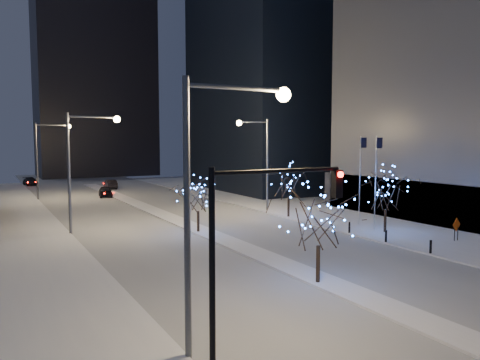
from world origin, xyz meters
TOP-DOWN VIEW (x-y plane):
  - ground at (0.00, 0.00)m, footprint 160.00×160.00m
  - road at (0.00, 35.00)m, footprint 20.00×130.00m
  - median at (0.00, 30.00)m, footprint 2.00×80.00m
  - east_sidewalk at (15.00, 20.00)m, footprint 10.00×90.00m
  - west_sidewalk at (-14.00, 20.00)m, footprint 8.00×90.00m
  - horizon_block at (6.00, 92.00)m, footprint 24.00×14.00m
  - street_lamp_w_near at (-8.94, 2.00)m, footprint 4.40×0.56m
  - street_lamp_w_mid at (-8.94, 27.00)m, footprint 4.40×0.56m
  - street_lamp_w_far at (-8.94, 52.00)m, footprint 4.40×0.56m
  - street_lamp_east at (10.08, 30.00)m, footprint 3.90×0.56m
  - traffic_signal_west at (-8.44, -0.00)m, footprint 5.26×0.43m
  - flagpoles at (13.37, 17.25)m, footprint 1.35×2.60m
  - bollards at (10.20, 10.00)m, footprint 0.16×12.16m
  - car_near at (-1.50, 51.67)m, footprint 2.37×4.46m
  - car_mid at (1.67, 61.99)m, footprint 1.75×4.43m
  - car_far at (-9.00, 74.06)m, footprint 2.42×4.77m
  - holiday_tree_median_near at (-0.50, 6.64)m, footprint 4.51×4.51m
  - holiday_tree_median_far at (-0.50, 22.59)m, footprint 4.50×4.50m
  - holiday_tree_plaza_near at (13.06, 14.84)m, footprint 5.58×5.58m
  - holiday_tree_plaza_far at (10.50, 25.20)m, footprint 4.64×4.64m
  - construction_sign at (15.25, 9.76)m, footprint 1.06×0.18m

SIDE VIEW (x-z plane):
  - ground at x=0.00m, z-range 0.00..0.00m
  - road at x=0.00m, z-range 0.00..0.02m
  - median at x=0.00m, z-range 0.00..0.15m
  - east_sidewalk at x=15.00m, z-range 0.00..0.15m
  - west_sidewalk at x=-14.00m, z-range 0.00..0.15m
  - bollards at x=10.20m, z-range 0.15..1.05m
  - car_far at x=-9.00m, z-range 0.00..1.33m
  - car_mid at x=1.67m, z-range 0.00..1.43m
  - car_near at x=-1.50m, z-range 0.00..1.44m
  - construction_sign at x=15.25m, z-range 0.33..2.09m
  - holiday_tree_median_far at x=-0.50m, z-range 0.87..5.57m
  - holiday_tree_plaza_far at x=10.50m, z-range 0.99..6.27m
  - holiday_tree_plaza_near at x=13.06m, z-range 0.94..6.34m
  - holiday_tree_median_near at x=-0.50m, z-range 0.98..6.43m
  - traffic_signal_west at x=-8.44m, z-range 1.26..8.26m
  - flagpoles at x=13.37m, z-range 0.80..8.80m
  - street_lamp_east at x=10.08m, z-range 1.45..11.45m
  - street_lamp_w_near at x=-8.94m, z-range 1.50..11.50m
  - street_lamp_w_mid at x=-8.94m, z-range 1.50..11.50m
  - street_lamp_w_far at x=-8.94m, z-range 1.50..11.50m
  - horizon_block at x=6.00m, z-range 0.00..42.00m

